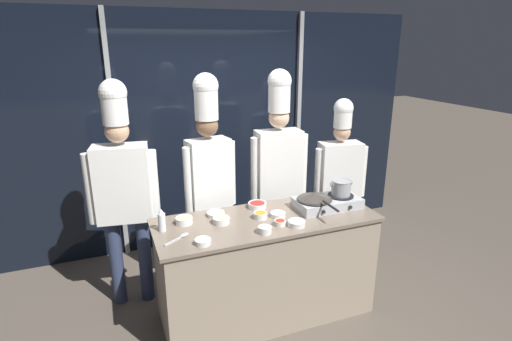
{
  "coord_description": "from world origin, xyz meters",
  "views": [
    {
      "loc": [
        -1.21,
        -2.84,
        2.36
      ],
      "look_at": [
        0.0,
        0.25,
        1.29
      ],
      "focal_mm": 28.0,
      "sensor_mm": 36.0,
      "label": 1
    }
  ],
  "objects_px": {
    "stock_pot": "(341,187)",
    "squeeze_bottle_clear": "(162,221)",
    "chef_head": "(122,182)",
    "frying_pan": "(315,197)",
    "prep_bowl_shrimp": "(221,220)",
    "prep_bowl_carrots": "(260,215)",
    "prep_bowl_garlic": "(203,241)",
    "portable_stove": "(327,202)",
    "prep_bowl_bell_pepper": "(257,205)",
    "prep_bowl_ginger": "(184,220)",
    "prep_bowl_chili_flakes": "(280,222)",
    "prep_bowl_chicken": "(297,223)",
    "prep_bowl_onion": "(265,229)",
    "serving_spoon_slotted": "(181,237)",
    "prep_bowl_rice": "(216,214)",
    "chef_line": "(278,161)",
    "chef_pastry": "(339,171)",
    "chef_sous": "(209,167)",
    "prep_bowl_bean_sprouts": "(278,214)"
  },
  "relations": [
    {
      "from": "prep_bowl_bell_pepper",
      "to": "serving_spoon_slotted",
      "type": "height_order",
      "value": "prep_bowl_bell_pepper"
    },
    {
      "from": "prep_bowl_rice",
      "to": "prep_bowl_carrots",
      "type": "relative_size",
      "value": 1.33
    },
    {
      "from": "chef_head",
      "to": "chef_sous",
      "type": "distance_m",
      "value": 0.77
    },
    {
      "from": "prep_bowl_shrimp",
      "to": "chef_head",
      "type": "xyz_separation_m",
      "value": [
        -0.71,
        0.59,
        0.22
      ]
    },
    {
      "from": "prep_bowl_bean_sprouts",
      "to": "prep_bowl_chili_flakes",
      "type": "distance_m",
      "value": 0.17
    },
    {
      "from": "chef_head",
      "to": "frying_pan",
      "type": "bearing_deg",
      "value": 167.28
    },
    {
      "from": "stock_pot",
      "to": "prep_bowl_ginger",
      "type": "height_order",
      "value": "stock_pot"
    },
    {
      "from": "prep_bowl_shrimp",
      "to": "prep_bowl_carrots",
      "type": "distance_m",
      "value": 0.34
    },
    {
      "from": "portable_stove",
      "to": "chef_head",
      "type": "bearing_deg",
      "value": 159.9
    },
    {
      "from": "prep_bowl_rice",
      "to": "prep_bowl_onion",
      "type": "height_order",
      "value": "prep_bowl_onion"
    },
    {
      "from": "prep_bowl_chili_flakes",
      "to": "prep_bowl_chicken",
      "type": "xyz_separation_m",
      "value": [
        0.12,
        -0.06,
        0.0
      ]
    },
    {
      "from": "squeeze_bottle_clear",
      "to": "serving_spoon_slotted",
      "type": "bearing_deg",
      "value": -54.56
    },
    {
      "from": "prep_bowl_onion",
      "to": "squeeze_bottle_clear",
      "type": "bearing_deg",
      "value": 155.93
    },
    {
      "from": "frying_pan",
      "to": "prep_bowl_garlic",
      "type": "bearing_deg",
      "value": -166.54
    },
    {
      "from": "prep_bowl_chili_flakes",
      "to": "prep_bowl_chicken",
      "type": "bearing_deg",
      "value": -26.68
    },
    {
      "from": "prep_bowl_bell_pepper",
      "to": "prep_bowl_bean_sprouts",
      "type": "distance_m",
      "value": 0.26
    },
    {
      "from": "prep_bowl_ginger",
      "to": "chef_sous",
      "type": "relative_size",
      "value": 0.07
    },
    {
      "from": "squeeze_bottle_clear",
      "to": "prep_bowl_rice",
      "type": "distance_m",
      "value": 0.49
    },
    {
      "from": "stock_pot",
      "to": "squeeze_bottle_clear",
      "type": "distance_m",
      "value": 1.59
    },
    {
      "from": "prep_bowl_onion",
      "to": "chef_pastry",
      "type": "height_order",
      "value": "chef_pastry"
    },
    {
      "from": "frying_pan",
      "to": "chef_head",
      "type": "relative_size",
      "value": 0.26
    },
    {
      "from": "serving_spoon_slotted",
      "to": "frying_pan",
      "type": "bearing_deg",
      "value": 4.53
    },
    {
      "from": "chef_head",
      "to": "prep_bowl_garlic",
      "type": "bearing_deg",
      "value": 127.93
    },
    {
      "from": "prep_bowl_chili_flakes",
      "to": "prep_bowl_shrimp",
      "type": "bearing_deg",
      "value": 154.45
    },
    {
      "from": "portable_stove",
      "to": "prep_bowl_rice",
      "type": "distance_m",
      "value": 1.0
    },
    {
      "from": "squeeze_bottle_clear",
      "to": "chef_head",
      "type": "distance_m",
      "value": 0.63
    },
    {
      "from": "frying_pan",
      "to": "prep_bowl_ginger",
      "type": "bearing_deg",
      "value": 173.15
    },
    {
      "from": "prep_bowl_rice",
      "to": "prep_bowl_bean_sprouts",
      "type": "distance_m",
      "value": 0.54
    },
    {
      "from": "frying_pan",
      "to": "prep_bowl_garlic",
      "type": "relative_size",
      "value": 4.36
    },
    {
      "from": "squeeze_bottle_clear",
      "to": "prep_bowl_bean_sprouts",
      "type": "relative_size",
      "value": 1.44
    },
    {
      "from": "prep_bowl_ginger",
      "to": "prep_bowl_carrots",
      "type": "bearing_deg",
      "value": -11.95
    },
    {
      "from": "stock_pot",
      "to": "chef_pastry",
      "type": "bearing_deg",
      "value": 58.17
    },
    {
      "from": "frying_pan",
      "to": "prep_bowl_carrots",
      "type": "bearing_deg",
      "value": 179.43
    },
    {
      "from": "squeeze_bottle_clear",
      "to": "serving_spoon_slotted",
      "type": "relative_size",
      "value": 0.86
    },
    {
      "from": "prep_bowl_bell_pepper",
      "to": "chef_head",
      "type": "bearing_deg",
      "value": 160.3
    },
    {
      "from": "stock_pot",
      "to": "squeeze_bottle_clear",
      "type": "relative_size",
      "value": 1.08
    },
    {
      "from": "portable_stove",
      "to": "frying_pan",
      "type": "xyz_separation_m",
      "value": [
        -0.13,
        -0.0,
        0.08
      ]
    },
    {
      "from": "portable_stove",
      "to": "chef_head",
      "type": "relative_size",
      "value": 0.28
    },
    {
      "from": "prep_bowl_garlic",
      "to": "chef_sous",
      "type": "height_order",
      "value": "chef_sous"
    },
    {
      "from": "prep_bowl_rice",
      "to": "chef_line",
      "type": "xyz_separation_m",
      "value": [
        0.79,
        0.44,
        0.26
      ]
    },
    {
      "from": "stock_pot",
      "to": "prep_bowl_garlic",
      "type": "xyz_separation_m",
      "value": [
        -1.35,
        -0.26,
        -0.15
      ]
    },
    {
      "from": "prep_bowl_bell_pepper",
      "to": "prep_bowl_bean_sprouts",
      "type": "xyz_separation_m",
      "value": [
        0.09,
        -0.25,
        -0.01
      ]
    },
    {
      "from": "prep_bowl_shrimp",
      "to": "prep_bowl_chili_flakes",
      "type": "xyz_separation_m",
      "value": [
        0.43,
        -0.21,
        -0.01
      ]
    },
    {
      "from": "portable_stove",
      "to": "prep_bowl_bell_pepper",
      "type": "xyz_separation_m",
      "value": [
        -0.59,
        0.22,
        -0.02
      ]
    },
    {
      "from": "prep_bowl_chili_flakes",
      "to": "chef_sous",
      "type": "height_order",
      "value": "chef_sous"
    },
    {
      "from": "frying_pan",
      "to": "prep_bowl_carrots",
      "type": "relative_size",
      "value": 4.62
    },
    {
      "from": "prep_bowl_chicken",
      "to": "chef_head",
      "type": "xyz_separation_m",
      "value": [
        -1.27,
        0.86,
        0.23
      ]
    },
    {
      "from": "prep_bowl_bean_sprouts",
      "to": "serving_spoon_slotted",
      "type": "relative_size",
      "value": 0.6
    },
    {
      "from": "frying_pan",
      "to": "chef_sous",
      "type": "xyz_separation_m",
      "value": [
        -0.8,
        0.59,
        0.19
      ]
    },
    {
      "from": "prep_bowl_ginger",
      "to": "chef_pastry",
      "type": "xyz_separation_m",
      "value": [
        1.78,
        0.48,
        0.06
      ]
    }
  ]
}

